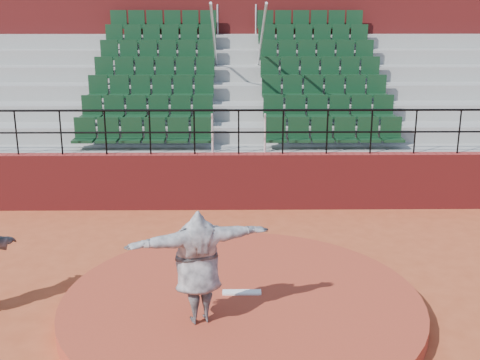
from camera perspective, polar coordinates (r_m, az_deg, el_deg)
name	(u,v)px	position (r m, az deg, el deg)	size (l,w,h in m)	color
ground	(242,312)	(9.46, 0.18, -12.44)	(90.00, 90.00, 0.00)	#B04A27
pitchers_mound	(242,305)	(9.40, 0.18, -11.77)	(5.50, 5.50, 0.25)	#A53A25
pitching_rubber	(242,292)	(9.47, 0.17, -10.60)	(0.60, 0.15, 0.03)	white
boundary_wall	(239,181)	(13.86, -0.12, -0.11)	(24.00, 0.30, 1.30)	maroon
wall_railing	(239,122)	(13.54, -0.13, 5.50)	(24.04, 0.05, 1.03)	black
seating_deck	(237,119)	(17.23, -0.24, 5.81)	(24.00, 5.97, 4.63)	gray
press_box_facade	(236,37)	(20.93, -0.34, 13.44)	(24.00, 3.00, 7.10)	maroon
pitcher	(198,267)	(8.40, -4.01, -8.20)	(2.02, 0.55, 1.64)	black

